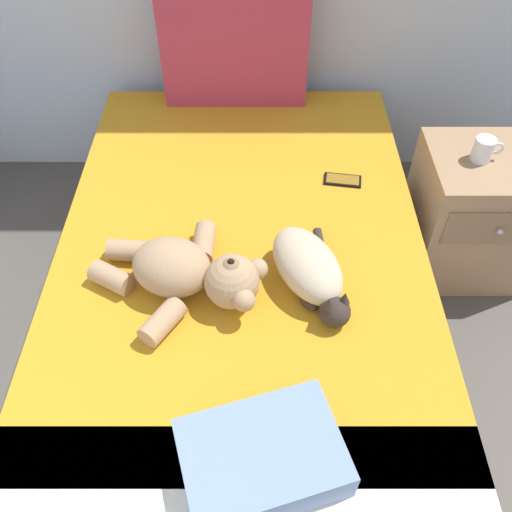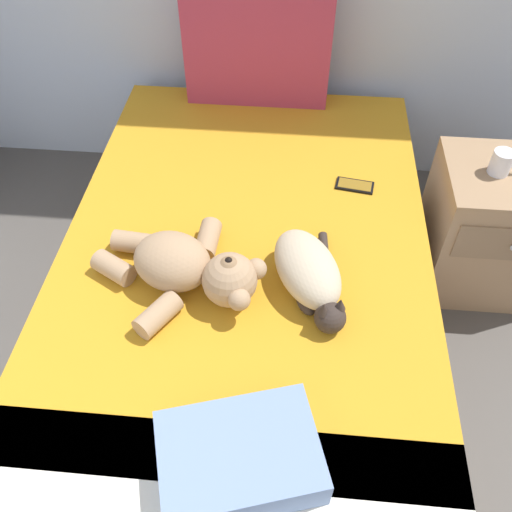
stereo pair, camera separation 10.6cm
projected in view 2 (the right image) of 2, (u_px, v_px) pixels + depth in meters
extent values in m
cube|color=#9E7A56|center=(247.00, 301.00, 2.24)|extent=(1.37, 2.09, 0.28)
cube|color=white|center=(247.00, 261.00, 2.06)|extent=(1.33, 2.03, 0.21)
cube|color=orange|center=(248.00, 229.00, 2.02)|extent=(1.32, 1.88, 0.02)
cube|color=silver|center=(211.00, 487.00, 1.39)|extent=(1.32, 0.33, 0.02)
cube|color=#A5334C|center=(258.00, 46.00, 2.41)|extent=(0.65, 0.15, 0.52)
ellipsoid|color=#C6B293|center=(307.00, 268.00, 1.77)|extent=(0.31, 0.39, 0.15)
sphere|color=#332823|center=(330.00, 318.00, 1.67)|extent=(0.10, 0.10, 0.10)
cone|color=#332823|center=(340.00, 304.00, 1.64)|extent=(0.04, 0.04, 0.04)
cone|color=#332823|center=(324.00, 309.00, 1.62)|extent=(0.04, 0.04, 0.04)
cylinder|color=#332823|center=(324.00, 251.00, 1.91)|extent=(0.04, 0.16, 0.03)
ellipsoid|color=#332823|center=(306.00, 303.00, 1.75)|extent=(0.09, 0.11, 0.04)
ellipsoid|color=tan|center=(172.00, 261.00, 1.78)|extent=(0.31, 0.28, 0.18)
sphere|color=tan|center=(230.00, 280.00, 1.72)|extent=(0.18, 0.18, 0.18)
sphere|color=#8E6B49|center=(229.00, 267.00, 1.68)|extent=(0.07, 0.07, 0.07)
sphere|color=black|center=(229.00, 261.00, 1.66)|extent=(0.02, 0.02, 0.02)
sphere|color=tan|center=(256.00, 269.00, 1.74)|extent=(0.07, 0.07, 0.07)
sphere|color=tan|center=(239.00, 299.00, 1.66)|extent=(0.07, 0.07, 0.07)
cylinder|color=tan|center=(208.00, 240.00, 1.91)|extent=(0.08, 0.16, 0.08)
cylinder|color=tan|center=(134.00, 243.00, 1.90)|extent=(0.15, 0.09, 0.08)
cylinder|color=tan|center=(158.00, 315.00, 1.69)|extent=(0.15, 0.17, 0.08)
cylinder|color=tan|center=(114.00, 268.00, 1.82)|extent=(0.16, 0.14, 0.08)
cube|color=black|center=(355.00, 186.00, 2.16)|extent=(0.16, 0.09, 0.01)
cube|color=olive|center=(355.00, 185.00, 2.16)|extent=(0.14, 0.08, 0.00)
cube|color=#728CB7|center=(239.00, 457.00, 1.37)|extent=(0.46, 0.38, 0.11)
cube|color=#9E7A56|center=(490.00, 228.00, 2.30)|extent=(0.50, 0.44, 0.59)
cube|color=#866849|center=(512.00, 245.00, 2.06)|extent=(0.42, 0.01, 0.17)
cylinder|color=silver|center=(501.00, 162.00, 2.05)|extent=(0.08, 0.08, 0.09)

